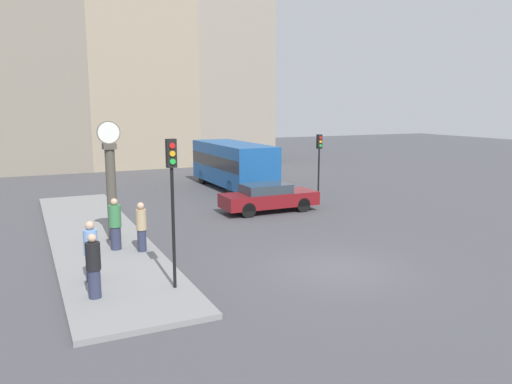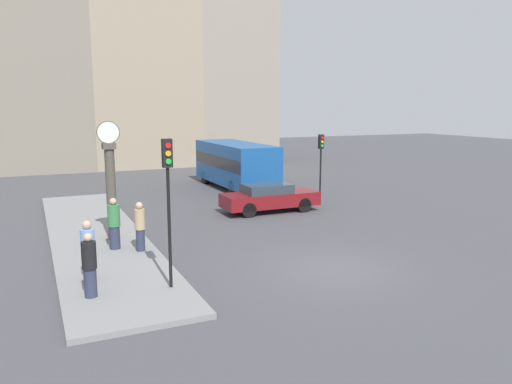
% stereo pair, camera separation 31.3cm
% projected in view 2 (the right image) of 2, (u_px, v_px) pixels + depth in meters
% --- Properties ---
extents(ground_plane, '(120.00, 120.00, 0.00)m').
position_uv_depth(ground_plane, '(334.00, 269.00, 15.79)').
color(ground_plane, '#47474C').
extents(sidewalk_corner, '(3.42, 18.38, 0.15)m').
position_uv_depth(sidewalk_corner, '(96.00, 235.00, 19.64)').
color(sidewalk_corner, gray).
rests_on(sidewalk_corner, ground_plane).
extents(building_row, '(24.24, 5.00, 18.12)m').
position_uv_depth(building_row, '(139.00, 62.00, 41.33)').
color(building_row, gray).
rests_on(building_row, ground_plane).
extents(sedan_car, '(4.74, 1.71, 1.39)m').
position_uv_depth(sedan_car, '(269.00, 197.00, 24.25)').
color(sedan_car, maroon).
rests_on(sedan_car, ground_plane).
extents(bus_distant, '(2.60, 8.01, 2.83)m').
position_uv_depth(bus_distant, '(235.00, 163.00, 31.11)').
color(bus_distant, '#195199').
rests_on(bus_distant, ground_plane).
extents(traffic_light_near, '(0.26, 0.24, 4.11)m').
position_uv_depth(traffic_light_near, '(168.00, 183.00, 13.34)').
color(traffic_light_near, black).
rests_on(traffic_light_near, sidewalk_corner).
extents(traffic_light_far, '(0.26, 0.24, 3.61)m').
position_uv_depth(traffic_light_far, '(321.00, 154.00, 26.62)').
color(traffic_light_far, black).
rests_on(traffic_light_far, ground_plane).
extents(street_clock, '(0.83, 0.47, 4.42)m').
position_uv_depth(street_clock, '(111.00, 184.00, 18.49)').
color(street_clock, '#4C473D').
rests_on(street_clock, sidewalk_corner).
extents(pedestrian_tan_coat, '(0.35, 0.35, 1.72)m').
position_uv_depth(pedestrian_tan_coat, '(140.00, 226.00, 17.16)').
color(pedestrian_tan_coat, '#2D334C').
rests_on(pedestrian_tan_coat, sidewalk_corner).
extents(pedestrian_black_jacket, '(0.38, 0.38, 1.72)m').
position_uv_depth(pedestrian_black_jacket, '(90.00, 265.00, 12.99)').
color(pedestrian_black_jacket, '#2D334C').
rests_on(pedestrian_black_jacket, sidewalk_corner).
extents(pedestrian_green_hoodie, '(0.43, 0.43, 1.82)m').
position_uv_depth(pedestrian_green_hoodie, '(114.00, 224.00, 17.40)').
color(pedestrian_green_hoodie, '#2D334C').
rests_on(pedestrian_green_hoodie, sidewalk_corner).
extents(pedestrian_blue_stripe, '(0.39, 0.39, 1.77)m').
position_uv_depth(pedestrian_blue_stripe, '(88.00, 251.00, 14.23)').
color(pedestrian_blue_stripe, '#2D334C').
rests_on(pedestrian_blue_stripe, sidewalk_corner).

